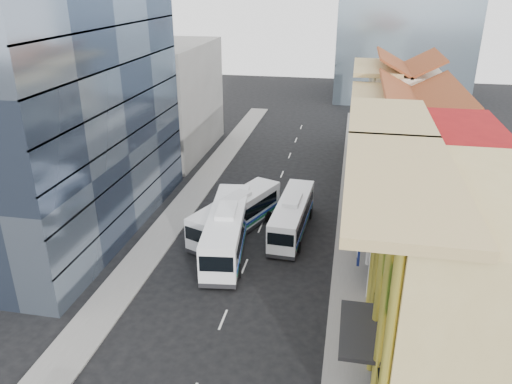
% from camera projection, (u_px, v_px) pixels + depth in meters
% --- Properties ---
extents(sidewalk_right, '(3.00, 90.00, 0.15)m').
position_uv_depth(sidewalk_right, '(353.00, 235.00, 45.07)').
color(sidewalk_right, slate).
rests_on(sidewalk_right, ground).
extents(sidewalk_left, '(3.00, 90.00, 0.15)m').
position_uv_depth(sidewalk_left, '(174.00, 219.00, 48.06)').
color(sidewalk_left, slate).
rests_on(sidewalk_left, ground).
extents(shophouse_tan, '(8.00, 14.00, 12.00)m').
position_uv_depth(shophouse_tan, '(462.00, 294.00, 26.43)').
color(shophouse_tan, '#CEB977').
rests_on(shophouse_tan, ground).
extents(shophouse_red, '(8.00, 10.00, 12.00)m').
position_uv_depth(shophouse_red, '(432.00, 202.00, 37.27)').
color(shophouse_red, maroon).
rests_on(shophouse_red, ground).
extents(shophouse_cream_near, '(8.00, 9.00, 10.00)m').
position_uv_depth(shophouse_cream_near, '(418.00, 171.00, 46.23)').
color(shophouse_cream_near, silver).
rests_on(shophouse_cream_near, ground).
extents(shophouse_cream_mid, '(8.00, 9.00, 10.00)m').
position_uv_depth(shophouse_cream_mid, '(409.00, 142.00, 54.36)').
color(shophouse_cream_mid, silver).
rests_on(shophouse_cream_mid, ground).
extents(shophouse_cream_far, '(8.00, 12.00, 11.00)m').
position_uv_depth(shophouse_cream_far, '(403.00, 114.00, 63.64)').
color(shophouse_cream_far, silver).
rests_on(shophouse_cream_far, ground).
extents(office_tower, '(12.00, 26.00, 30.00)m').
position_uv_depth(office_tower, '(51.00, 63.00, 40.97)').
color(office_tower, '#3A465C').
rests_on(office_tower, ground).
extents(office_block_far, '(10.00, 18.00, 14.00)m').
position_uv_depth(office_block_far, '(168.00, 99.00, 64.70)').
color(office_block_far, gray).
rests_on(office_block_far, ground).
extents(bus_left_near, '(4.40, 12.68, 3.98)m').
position_uv_depth(bus_left_near, '(227.00, 229.00, 41.88)').
color(bus_left_near, white).
rests_on(bus_left_near, ground).
extents(bus_left_far, '(6.68, 11.57, 3.65)m').
position_uv_depth(bus_left_far, '(236.00, 214.00, 45.05)').
color(bus_left_far, silver).
rests_on(bus_left_far, ground).
extents(bus_right, '(3.08, 10.86, 3.44)m').
position_uv_depth(bus_right, '(292.00, 215.00, 45.03)').
color(bus_right, white).
rests_on(bus_right, ground).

